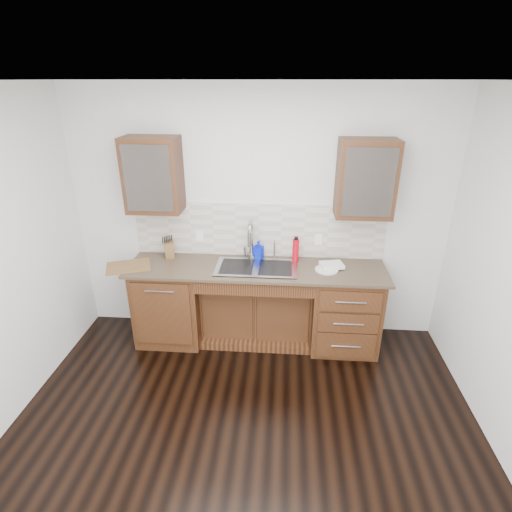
# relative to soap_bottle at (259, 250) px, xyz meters

# --- Properties ---
(ground) EXTENTS (4.00, 3.50, 0.10)m
(ground) POSITION_rel_soap_bottle_xyz_m (-0.01, -1.66, -1.06)
(ground) COLOR black
(ceiling) EXTENTS (4.00, 3.50, 0.10)m
(ceiling) POSITION_rel_soap_bottle_xyz_m (-0.01, -1.66, 1.74)
(ceiling) COLOR white
(ceiling) RESTS_ON wall_back
(wall_back) EXTENTS (4.00, 0.10, 2.70)m
(wall_back) POSITION_rel_soap_bottle_xyz_m (-0.01, 0.14, 0.34)
(wall_back) COLOR silver
(wall_back) RESTS_ON ground
(base_cabinet_left) EXTENTS (0.70, 0.62, 0.88)m
(base_cabinet_left) POSITION_rel_soap_bottle_xyz_m (-0.96, -0.22, -0.57)
(base_cabinet_left) COLOR #593014
(base_cabinet_left) RESTS_ON ground
(base_cabinet_center) EXTENTS (1.20, 0.44, 0.70)m
(base_cabinet_center) POSITION_rel_soap_bottle_xyz_m (-0.01, -0.13, -0.66)
(base_cabinet_center) COLOR #593014
(base_cabinet_center) RESTS_ON ground
(base_cabinet_right) EXTENTS (0.70, 0.62, 0.88)m
(base_cabinet_right) POSITION_rel_soap_bottle_xyz_m (0.94, -0.22, -0.57)
(base_cabinet_right) COLOR #593014
(base_cabinet_right) RESTS_ON ground
(countertop) EXTENTS (2.70, 0.65, 0.03)m
(countertop) POSITION_rel_soap_bottle_xyz_m (-0.01, -0.23, -0.12)
(countertop) COLOR #84705B
(countertop) RESTS_ON base_cabinet_left
(backsplash) EXTENTS (2.70, 0.02, 0.59)m
(backsplash) POSITION_rel_soap_bottle_xyz_m (-0.01, 0.08, 0.19)
(backsplash) COLOR beige
(backsplash) RESTS_ON wall_back
(sink) EXTENTS (0.84, 0.46, 0.19)m
(sink) POSITION_rel_soap_bottle_xyz_m (-0.01, -0.25, -0.19)
(sink) COLOR #9E9EA5
(sink) RESTS_ON countertop
(faucet) EXTENTS (0.04, 0.04, 0.40)m
(faucet) POSITION_rel_soap_bottle_xyz_m (-0.08, -0.02, 0.10)
(faucet) COLOR #999993
(faucet) RESTS_ON countertop
(filter_tap) EXTENTS (0.02, 0.02, 0.24)m
(filter_tap) POSITION_rel_soap_bottle_xyz_m (0.17, -0.01, 0.02)
(filter_tap) COLOR #999993
(filter_tap) RESTS_ON countertop
(upper_cabinet_left) EXTENTS (0.55, 0.34, 0.75)m
(upper_cabinet_left) POSITION_rel_soap_bottle_xyz_m (-1.06, -0.08, 0.81)
(upper_cabinet_left) COLOR #593014
(upper_cabinet_left) RESTS_ON wall_back
(upper_cabinet_right) EXTENTS (0.55, 0.34, 0.75)m
(upper_cabinet_right) POSITION_rel_soap_bottle_xyz_m (1.04, -0.08, 0.81)
(upper_cabinet_right) COLOR #593014
(upper_cabinet_right) RESTS_ON wall_back
(outlet_left) EXTENTS (0.08, 0.01, 0.12)m
(outlet_left) POSITION_rel_soap_bottle_xyz_m (-0.66, 0.07, 0.11)
(outlet_left) COLOR white
(outlet_left) RESTS_ON backsplash
(outlet_right) EXTENTS (0.08, 0.01, 0.12)m
(outlet_right) POSITION_rel_soap_bottle_xyz_m (0.64, 0.07, 0.11)
(outlet_right) COLOR white
(outlet_right) RESTS_ON backsplash
(soap_bottle) EXTENTS (0.12, 0.12, 0.20)m
(soap_bottle) POSITION_rel_soap_bottle_xyz_m (0.00, 0.00, 0.00)
(soap_bottle) COLOR #061DD1
(soap_bottle) RESTS_ON countertop
(water_bottle) EXTENTS (0.09, 0.09, 0.25)m
(water_bottle) POSITION_rel_soap_bottle_xyz_m (0.40, -0.05, 0.02)
(water_bottle) COLOR #BA0716
(water_bottle) RESTS_ON countertop
(plate) EXTENTS (0.31, 0.31, 0.01)m
(plate) POSITION_rel_soap_bottle_xyz_m (0.72, -0.25, -0.09)
(plate) COLOR silver
(plate) RESTS_ON countertop
(dish_towel) EXTENTS (0.26, 0.22, 0.04)m
(dish_towel) POSITION_rel_soap_bottle_xyz_m (0.77, -0.19, -0.07)
(dish_towel) COLOR white
(dish_towel) RESTS_ON plate
(knife_block) EXTENTS (0.14, 0.18, 0.17)m
(knife_block) POSITION_rel_soap_bottle_xyz_m (-0.98, -0.02, -0.01)
(knife_block) COLOR brown
(knife_block) RESTS_ON countertop
(cutting_board) EXTENTS (0.52, 0.45, 0.02)m
(cutting_board) POSITION_rel_soap_bottle_xyz_m (-1.34, -0.34, -0.09)
(cutting_board) COLOR brown
(cutting_board) RESTS_ON countertop
(cup_left_a) EXTENTS (0.12, 0.12, 0.09)m
(cup_left_a) POSITION_rel_soap_bottle_xyz_m (-1.21, -0.08, 0.76)
(cup_left_a) COLOR silver
(cup_left_a) RESTS_ON upper_cabinet_left
(cup_left_b) EXTENTS (0.10, 0.10, 0.09)m
(cup_left_b) POSITION_rel_soap_bottle_xyz_m (-0.99, -0.08, 0.76)
(cup_left_b) COLOR white
(cup_left_b) RESTS_ON upper_cabinet_left
(cup_right_a) EXTENTS (0.14, 0.14, 0.09)m
(cup_right_a) POSITION_rel_soap_bottle_xyz_m (0.94, -0.08, 0.76)
(cup_right_a) COLOR white
(cup_right_a) RESTS_ON upper_cabinet_right
(cup_right_b) EXTENTS (0.10, 0.10, 0.09)m
(cup_right_b) POSITION_rel_soap_bottle_xyz_m (1.09, -0.08, 0.76)
(cup_right_b) COLOR silver
(cup_right_b) RESTS_ON upper_cabinet_right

